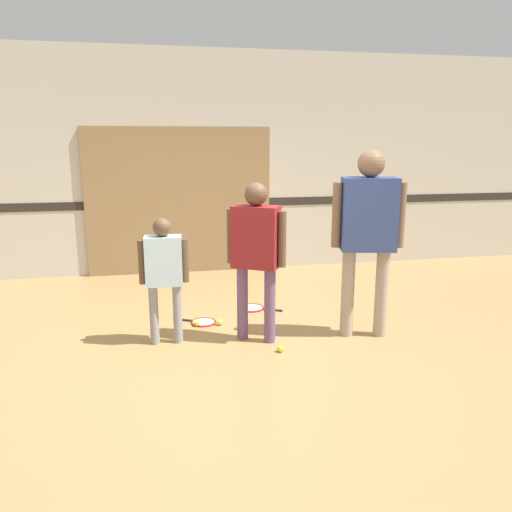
% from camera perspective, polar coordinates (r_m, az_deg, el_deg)
% --- Properties ---
extents(ground_plane, '(16.00, 16.00, 0.00)m').
position_cam_1_polar(ground_plane, '(4.85, -2.27, -10.40)').
color(ground_plane, '#A87F4C').
extents(wall_back, '(16.00, 0.07, 3.20)m').
position_cam_1_polar(wall_back, '(7.45, -6.02, 10.42)').
color(wall_back, beige).
rests_on(wall_back, ground_plane).
extents(wall_panel, '(2.68, 0.05, 2.13)m').
position_cam_1_polar(wall_panel, '(7.41, -8.72, 6.19)').
color(wall_panel, '#93754C').
rests_on(wall_panel, ground_plane).
extents(person_instructor, '(0.52, 0.42, 1.55)m').
position_cam_1_polar(person_instructor, '(4.74, 0.00, 1.25)').
color(person_instructor, '#6B4C70').
rests_on(person_instructor, ground_plane).
extents(person_student_left, '(0.47, 0.20, 1.23)m').
position_cam_1_polar(person_student_left, '(4.79, -10.49, -1.28)').
color(person_student_left, gray).
rests_on(person_student_left, ground_plane).
extents(person_student_right, '(0.69, 0.39, 1.85)m').
position_cam_1_polar(person_student_right, '(4.95, 12.69, 3.60)').
color(person_student_right, tan).
rests_on(person_student_right, ground_plane).
extents(racket_spare_on_floor, '(0.51, 0.37, 0.03)m').
position_cam_1_polar(racket_spare_on_floor, '(5.49, -6.22, -7.49)').
color(racket_spare_on_floor, red).
rests_on(racket_spare_on_floor, ground_plane).
extents(racket_second_spare, '(0.54, 0.40, 0.03)m').
position_cam_1_polar(racket_second_spare, '(5.89, -0.34, -5.95)').
color(racket_second_spare, red).
rests_on(racket_second_spare, ground_plane).
extents(tennis_ball_near_instructor, '(0.07, 0.07, 0.07)m').
position_cam_1_polar(tennis_ball_near_instructor, '(4.74, 2.83, -10.52)').
color(tennis_ball_near_instructor, '#CCE038').
rests_on(tennis_ball_near_instructor, ground_plane).
extents(tennis_ball_by_spare_racket, '(0.07, 0.07, 0.07)m').
position_cam_1_polar(tennis_ball_by_spare_racket, '(5.39, -6.77, -7.65)').
color(tennis_ball_by_spare_racket, '#CCE038').
rests_on(tennis_ball_by_spare_racket, ground_plane).
extents(tennis_ball_stray_left, '(0.07, 0.07, 0.07)m').
position_cam_1_polar(tennis_ball_stray_left, '(5.40, -4.19, -7.56)').
color(tennis_ball_stray_left, '#CCE038').
rests_on(tennis_ball_stray_left, ground_plane).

